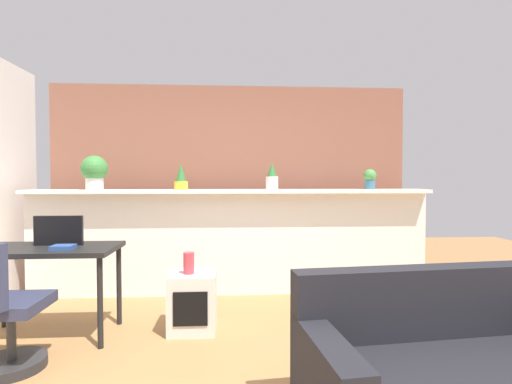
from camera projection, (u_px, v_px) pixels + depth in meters
divider_wall at (231, 243)px, 4.40m from camera, size 4.50×0.16×1.15m
plant_shelf at (231, 191)px, 4.35m from camera, size 4.50×0.38×0.04m
brick_wall_behind at (231, 184)px, 4.98m from camera, size 4.50×0.10×2.50m
potted_plant_0 at (94, 171)px, 4.27m from camera, size 0.29×0.29×0.38m
potted_plant_1 at (181, 178)px, 4.30m from camera, size 0.15×0.15×0.30m
potted_plant_2 at (272, 178)px, 4.38m from camera, size 0.14×0.14×0.31m
potted_plant_3 at (370, 178)px, 4.48m from camera, size 0.15×0.15×0.23m
desk at (48, 257)px, 3.18m from camera, size 1.10×0.60×0.75m
tv_monitor at (58, 230)px, 3.25m from camera, size 0.40×0.04×0.25m
office_chair at (2, 316)px, 2.58m from camera, size 0.52×0.52×0.91m
side_cube_shelf at (192, 301)px, 3.33m from camera, size 0.40×0.41×0.50m
vase_on_shelf at (188, 263)px, 3.29m from camera, size 0.09×0.09×0.18m
book_on_desk at (63, 247)px, 3.05m from camera, size 0.17×0.14×0.04m
couch at (452, 377)px, 1.99m from camera, size 1.63×0.91×0.80m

